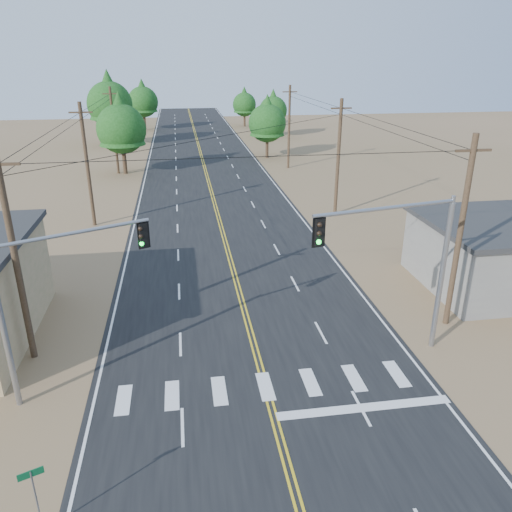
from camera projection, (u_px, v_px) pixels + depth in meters
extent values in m
cube|color=black|center=(221.00, 226.00, 41.75)|extent=(15.00, 200.00, 0.02)
cylinder|color=#4C3826|center=(16.00, 259.00, 21.90)|extent=(0.30, 0.30, 10.00)
cylinder|color=#4C3826|center=(87.00, 166.00, 40.23)|extent=(0.30, 0.30, 10.00)
cube|color=#4C3826|center=(81.00, 112.00, 38.65)|extent=(1.80, 0.12, 0.12)
cylinder|color=#4C3826|center=(114.00, 131.00, 58.55)|extent=(0.30, 0.30, 10.00)
cube|color=#4C3826|center=(110.00, 94.00, 56.97)|extent=(1.80, 0.12, 0.12)
cylinder|color=#4C3826|center=(460.00, 235.00, 24.87)|extent=(0.30, 0.30, 10.00)
cube|color=#4C3826|center=(473.00, 150.00, 23.29)|extent=(1.80, 0.12, 0.12)
cylinder|color=#4C3826|center=(338.00, 158.00, 43.19)|extent=(0.30, 0.30, 10.00)
cube|color=#4C3826|center=(341.00, 108.00, 41.62)|extent=(1.80, 0.12, 0.12)
cylinder|color=#4C3826|center=(289.00, 128.00, 61.51)|extent=(0.30, 0.30, 10.00)
cube|color=#4C3826|center=(290.00, 92.00, 59.94)|extent=(1.80, 0.12, 0.12)
cylinder|color=gray|center=(4.00, 332.00, 19.27)|extent=(0.23, 0.23, 6.77)
cylinder|color=gray|center=(74.00, 233.00, 19.54)|extent=(5.69, 2.72, 0.15)
cube|color=black|center=(143.00, 235.00, 21.21)|extent=(0.43, 0.40, 1.06)
sphere|color=black|center=(140.00, 229.00, 20.92)|extent=(0.19, 0.19, 0.19)
sphere|color=black|center=(141.00, 236.00, 21.05)|extent=(0.19, 0.19, 0.19)
sphere|color=#0CE533|center=(142.00, 244.00, 21.18)|extent=(0.19, 0.19, 0.19)
cylinder|color=gray|center=(441.00, 278.00, 23.28)|extent=(0.25, 0.25, 7.31)
cylinder|color=gray|center=(453.00, 203.00, 21.91)|extent=(0.19, 0.19, 0.63)
cylinder|color=gray|center=(386.00, 208.00, 20.79)|extent=(6.74, 1.49, 0.17)
cube|color=black|center=(319.00, 232.00, 20.06)|extent=(0.42, 0.38, 1.15)
sphere|color=black|center=(320.00, 225.00, 19.75)|extent=(0.21, 0.21, 0.21)
sphere|color=black|center=(319.00, 233.00, 19.89)|extent=(0.21, 0.21, 0.21)
sphere|color=#0CE533|center=(319.00, 242.00, 20.03)|extent=(0.21, 0.21, 0.21)
cylinder|color=gray|center=(37.00, 502.00, 14.58)|extent=(0.06, 0.06, 2.39)
cube|color=#0B512A|center=(31.00, 474.00, 14.17)|extent=(0.67, 0.30, 0.24)
cylinder|color=#3F2D1E|center=(124.00, 159.00, 59.68)|extent=(0.49, 0.49, 3.45)
cone|color=#164513|center=(120.00, 118.00, 57.88)|extent=(5.36, 5.36, 6.13)
sphere|color=#164513|center=(121.00, 129.00, 58.35)|extent=(5.75, 5.75, 5.75)
cylinder|color=#3F2D1E|center=(113.00, 132.00, 78.14)|extent=(0.49, 0.49, 4.11)
cone|color=#164513|center=(109.00, 94.00, 75.99)|extent=(6.39, 6.39, 7.31)
sphere|color=#164513|center=(110.00, 104.00, 76.55)|extent=(6.85, 6.85, 6.85)
cylinder|color=#3F2D1E|center=(144.00, 121.00, 94.58)|extent=(0.48, 0.48, 3.36)
cone|color=#164513|center=(142.00, 95.00, 92.83)|extent=(5.23, 5.23, 5.97)
sphere|color=#164513|center=(143.00, 102.00, 93.28)|extent=(5.60, 5.60, 5.60)
cylinder|color=#3F2D1E|center=(267.00, 147.00, 69.05)|extent=(0.42, 0.42, 3.06)
cone|color=#164513|center=(267.00, 115.00, 67.46)|extent=(4.76, 4.76, 5.44)
sphere|color=#164513|center=(267.00, 123.00, 67.87)|extent=(5.10, 5.10, 5.10)
cylinder|color=#3F2D1E|center=(273.00, 128.00, 86.97)|extent=(0.50, 0.50, 2.89)
cone|color=#164513|center=(273.00, 104.00, 85.47)|extent=(4.49, 4.49, 5.13)
sphere|color=#164513|center=(273.00, 111.00, 85.86)|extent=(4.81, 4.81, 4.81)
cylinder|color=#3F2D1E|center=(244.00, 119.00, 99.36)|extent=(0.41, 0.41, 2.75)
cone|color=#164513|center=(244.00, 99.00, 97.93)|extent=(4.28, 4.28, 4.89)
sphere|color=#164513|center=(244.00, 105.00, 98.30)|extent=(4.59, 4.59, 4.59)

